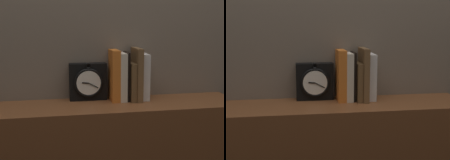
{
  "view_description": "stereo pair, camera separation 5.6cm",
  "coord_description": "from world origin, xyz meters",
  "views": [
    {
      "loc": [
        -0.26,
        -1.4,
        1.18
      ],
      "look_at": [
        0.0,
        0.0,
        0.9
      ],
      "focal_mm": 50.0,
      "sensor_mm": 36.0,
      "label": 1
    },
    {
      "loc": [
        -0.2,
        -1.41,
        1.18
      ],
      "look_at": [
        0.0,
        0.0,
        0.9
      ],
      "focal_mm": 50.0,
      "sensor_mm": 36.0,
      "label": 2
    }
  ],
  "objects": [
    {
      "name": "clock",
      "position": [
        -0.1,
        0.1,
        0.88
      ],
      "size": [
        0.18,
        0.07,
        0.19
      ],
      "color": "black",
      "rests_on": "bookshelf"
    },
    {
      "name": "book_slot0_orange",
      "position": [
        0.02,
        0.07,
        0.91
      ],
      "size": [
        0.04,
        0.13,
        0.25
      ],
      "color": "orange",
      "rests_on": "bookshelf"
    },
    {
      "name": "book_slot5_white",
      "position": [
        0.17,
        0.08,
        0.9
      ],
      "size": [
        0.04,
        0.12,
        0.23
      ],
      "color": "silver",
      "rests_on": "bookshelf"
    },
    {
      "name": "book_slot3_brown",
      "position": [
        0.11,
        0.06,
        0.88
      ],
      "size": [
        0.03,
        0.14,
        0.19
      ],
      "color": "brown",
      "rests_on": "bookshelf"
    },
    {
      "name": "book_slot4_brown",
      "position": [
        0.14,
        0.06,
        0.92
      ],
      "size": [
        0.03,
        0.15,
        0.26
      ],
      "color": "brown",
      "rests_on": "bookshelf"
    },
    {
      "name": "book_slot2_black",
      "position": [
        0.09,
        0.08,
        0.91
      ],
      "size": [
        0.01,
        0.12,
        0.24
      ],
      "color": "black",
      "rests_on": "bookshelf"
    },
    {
      "name": "book_slot1_cream",
      "position": [
        0.06,
        0.07,
        0.91
      ],
      "size": [
        0.03,
        0.12,
        0.23
      ],
      "color": "beige",
      "rests_on": "bookshelf"
    }
  ]
}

